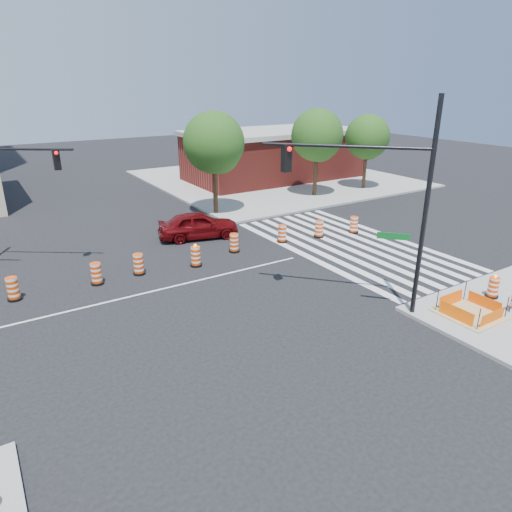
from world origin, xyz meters
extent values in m
plane|color=black|center=(0.00, 0.00, 0.00)|extent=(120.00, 120.00, 0.00)
cube|color=gray|center=(18.00, 18.00, 0.07)|extent=(22.00, 22.00, 0.15)
cube|color=silver|center=(7.80, 0.00, 0.01)|extent=(0.45, 13.50, 0.01)
cube|color=silver|center=(8.70, 0.00, 0.01)|extent=(0.45, 13.50, 0.01)
cube|color=silver|center=(9.60, 0.00, 0.01)|extent=(0.45, 13.50, 0.01)
cube|color=silver|center=(10.50, 0.00, 0.01)|extent=(0.45, 13.50, 0.01)
cube|color=silver|center=(11.40, 0.00, 0.01)|extent=(0.45, 13.50, 0.01)
cube|color=silver|center=(12.30, 0.00, 0.01)|extent=(0.45, 13.50, 0.01)
cube|color=silver|center=(13.20, 0.00, 0.01)|extent=(0.45, 13.50, 0.01)
cube|color=silver|center=(14.10, 0.00, 0.01)|extent=(0.45, 13.50, 0.01)
cube|color=silver|center=(0.00, 0.00, 0.01)|extent=(14.00, 0.12, 0.01)
cube|color=tan|center=(9.00, -9.00, 0.17)|extent=(2.20, 2.20, 0.05)
cube|color=#FF5F05|center=(9.00, -9.90, 0.43)|extent=(1.44, 0.02, 0.55)
cube|color=#FF5F05|center=(9.00, -8.10, 0.43)|extent=(1.44, 0.02, 0.55)
cube|color=#FF5F05|center=(8.10, -9.00, 0.43)|extent=(0.02, 1.44, 0.55)
cube|color=#FF5F05|center=(9.90, -9.00, 0.43)|extent=(0.02, 1.44, 0.55)
cylinder|color=black|center=(8.10, -9.90, 0.60)|extent=(0.04, 0.04, 0.90)
cylinder|color=black|center=(9.90, -9.90, 0.60)|extent=(0.04, 0.04, 0.90)
cylinder|color=black|center=(8.10, -8.10, 0.60)|extent=(0.04, 0.04, 0.90)
cylinder|color=black|center=(9.90, -8.10, 0.60)|extent=(0.04, 0.04, 0.90)
cube|color=maroon|center=(18.00, 18.00, 2.10)|extent=(16.00, 8.00, 4.20)
cube|color=gray|center=(18.00, 18.00, 4.40)|extent=(16.50, 8.50, 0.40)
imported|color=#58070A|center=(4.22, 5.71, 0.80)|extent=(5.02, 2.99, 1.60)
cylinder|color=black|center=(7.25, -7.63, 4.27)|extent=(0.19, 0.19, 8.23)
cylinder|color=black|center=(5.14, -5.38, 6.53)|extent=(4.33, 4.57, 0.12)
cube|color=black|center=(3.65, -3.81, 6.01)|extent=(0.33, 0.29, 1.03)
sphere|color=#FF0C0C|center=(3.65, -3.99, 6.37)|extent=(0.19, 0.19, 0.19)
cube|color=#0C591E|center=(6.55, -6.88, 3.24)|extent=(0.88, 0.93, 0.26)
cylinder|color=black|center=(-4.83, 5.58, 5.89)|extent=(4.65, 3.23, 0.11)
cube|color=black|center=(-3.22, 4.48, 5.43)|extent=(0.30, 0.26, 0.93)
sphere|color=#FF0C0C|center=(-3.22, 4.30, 5.75)|extent=(0.17, 0.17, 0.17)
cylinder|color=black|center=(11.18, -8.54, 0.19)|extent=(0.53, 0.53, 0.09)
cylinder|color=#ED3F04|center=(11.18, -8.54, 0.63)|extent=(0.42, 0.42, 0.84)
sphere|color=#FF990C|center=(11.18, -8.54, 1.12)|extent=(0.14, 0.14, 0.14)
cylinder|color=black|center=(10.51, -9.72, 0.65)|extent=(0.04, 0.04, 0.99)
cylinder|color=#382314|center=(7.50, 9.80, 2.20)|extent=(0.32, 0.32, 4.40)
sphere|color=#214413|center=(7.50, 9.80, 4.95)|extent=(4.13, 4.13, 4.13)
sphere|color=#214413|center=(7.99, 10.10, 4.26)|extent=(3.03, 3.03, 3.03)
sphere|color=#214413|center=(7.10, 9.61, 4.54)|extent=(2.75, 2.75, 2.75)
cylinder|color=#382314|center=(16.77, 10.31, 2.16)|extent=(0.32, 0.32, 4.33)
sphere|color=#214413|center=(16.77, 10.31, 4.87)|extent=(4.06, 4.06, 4.06)
sphere|color=#214413|center=(17.27, 10.61, 4.19)|extent=(2.97, 2.97, 2.97)
sphere|color=#214413|center=(16.36, 10.10, 4.46)|extent=(2.70, 2.70, 2.70)
cylinder|color=#382314|center=(22.08, 10.16, 1.98)|extent=(0.29, 0.29, 3.95)
sphere|color=#214413|center=(22.08, 10.16, 4.45)|extent=(3.71, 3.71, 3.71)
sphere|color=#214413|center=(22.53, 10.43, 3.83)|extent=(2.72, 2.72, 2.72)
sphere|color=#214413|center=(21.71, 9.98, 4.08)|extent=(2.47, 2.47, 2.47)
cylinder|color=black|center=(-6.05, 2.34, 0.05)|extent=(0.60, 0.60, 0.10)
cylinder|color=#ED3F04|center=(-6.05, 2.34, 0.55)|extent=(0.48, 0.48, 0.95)
cylinder|color=black|center=(-2.63, 2.13, 0.05)|extent=(0.60, 0.60, 0.10)
cylinder|color=#ED3F04|center=(-2.63, 2.13, 0.55)|extent=(0.48, 0.48, 0.95)
cylinder|color=black|center=(-0.61, 2.23, 0.05)|extent=(0.60, 0.60, 0.10)
cylinder|color=#ED3F04|center=(-0.61, 2.23, 0.55)|extent=(0.48, 0.48, 0.95)
cylinder|color=black|center=(2.17, 1.72, 0.05)|extent=(0.60, 0.60, 0.10)
cylinder|color=#ED3F04|center=(2.17, 1.72, 0.55)|extent=(0.48, 0.48, 0.95)
sphere|color=#FF990C|center=(2.17, 1.72, 1.10)|extent=(0.16, 0.16, 0.16)
cylinder|color=black|center=(4.84, 2.50, 0.05)|extent=(0.60, 0.60, 0.10)
cylinder|color=#ED3F04|center=(4.84, 2.50, 0.55)|extent=(0.48, 0.48, 0.95)
cylinder|color=black|center=(8.00, 2.44, 0.05)|extent=(0.60, 0.60, 0.10)
cylinder|color=#ED3F04|center=(8.00, 2.44, 0.55)|extent=(0.48, 0.48, 0.95)
cylinder|color=black|center=(10.40, 2.00, 0.05)|extent=(0.60, 0.60, 0.10)
cylinder|color=#ED3F04|center=(10.40, 2.00, 0.55)|extent=(0.48, 0.48, 0.95)
cylinder|color=black|center=(12.76, 1.52, 0.05)|extent=(0.60, 0.60, 0.10)
cylinder|color=#ED3F04|center=(12.76, 1.52, 0.55)|extent=(0.48, 0.48, 0.95)
camera|label=1|loc=(-6.65, -18.05, 8.72)|focal=32.00mm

